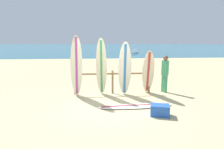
{
  "coord_description": "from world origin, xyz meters",
  "views": [
    {
      "loc": [
        -0.44,
        -6.6,
        2.45
      ],
      "look_at": [
        0.3,
        2.09,
        0.83
      ],
      "focal_mm": 30.23,
      "sensor_mm": 36.0,
      "label": 1
    }
  ],
  "objects": [
    {
      "name": "surfboard_leaning_far_left",
      "position": [
        -1.27,
        1.34,
        1.32
      ],
      "size": [
        0.6,
        0.72,
        2.65
      ],
      "color": "silver",
      "rests_on": "ground"
    },
    {
      "name": "beachgoer_standing",
      "position": [
        2.74,
        1.8,
        0.96
      ],
      "size": [
        0.3,
        0.33,
        1.74
      ],
      "color": "#3F9966",
      "rests_on": "ground"
    },
    {
      "name": "ocean_water",
      "position": [
        0.0,
        58.0,
        0.0
      ],
      "size": [
        120.0,
        80.0,
        0.01
      ],
      "primitive_type": "cube",
      "color": "teal",
      "rests_on": "ground"
    },
    {
      "name": "cooler_box",
      "position": [
        1.61,
        -0.93,
        0.18
      ],
      "size": [
        0.69,
        0.55,
        0.36
      ],
      "primitive_type": "cube",
      "rotation": [
        0.0,
        0.0,
        -0.29
      ],
      "color": "blue",
      "rests_on": "ground"
    },
    {
      "name": "surfboard_rack",
      "position": [
        0.3,
        1.79,
        0.71
      ],
      "size": [
        3.53,
        0.09,
        1.07
      ],
      "color": "olive",
      "rests_on": "ground"
    },
    {
      "name": "small_boat_offshore",
      "position": [
        6.59,
        27.01,
        0.26
      ],
      "size": [
        1.5,
        2.58,
        0.71
      ],
      "color": "silver",
      "rests_on": "ocean_water"
    },
    {
      "name": "ground_plane",
      "position": [
        0.0,
        0.0,
        0.0
      ],
      "size": [
        120.0,
        120.0,
        0.0
      ],
      "primitive_type": "plane",
      "color": "#CCB784"
    },
    {
      "name": "surfboard_leaning_center_left",
      "position": [
        0.79,
        1.37,
        1.19
      ],
      "size": [
        0.61,
        0.69,
        2.38
      ],
      "color": "white",
      "rests_on": "ground"
    },
    {
      "name": "surfboard_leaning_center",
      "position": [
        1.86,
        1.49,
        1.01
      ],
      "size": [
        0.68,
        1.0,
        2.02
      ],
      "color": "beige",
      "rests_on": "ground"
    },
    {
      "name": "surfboard_leaning_left",
      "position": [
        -0.21,
        1.52,
        1.27
      ],
      "size": [
        0.51,
        0.69,
        2.53
      ],
      "color": "beige",
      "rests_on": "ground"
    },
    {
      "name": "surfboard_lying_on_sand",
      "position": [
        0.99,
        -0.08,
        0.04
      ],
      "size": [
        2.79,
        0.66,
        0.08
      ],
      "color": "white",
      "rests_on": "ground"
    }
  ]
}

